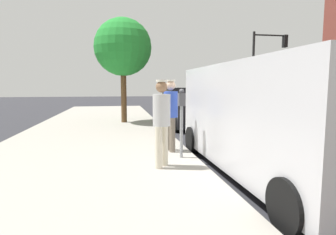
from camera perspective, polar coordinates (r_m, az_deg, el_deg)
name	(u,v)px	position (r m, az deg, el deg)	size (l,w,h in m)	color
ground_plane	(232,157)	(7.09, 12.86, -7.88)	(80.00, 80.00, 0.00)	#2D2D33
sidewalk_slab	(83,161)	(6.58, -16.80, -8.46)	(5.00, 32.00, 0.15)	#9E998E
parking_meter_near	(181,111)	(6.16, 2.75, 1.27)	(0.14, 0.18, 1.52)	gray
pedestrian_in_blue	(171,110)	(6.78, 0.56, 1.43)	(0.34, 0.36, 1.73)	#726656
pedestrian_in_gray	(162,118)	(5.43, -1.31, -0.04)	(0.34, 0.34, 1.70)	beige
parked_van	(271,116)	(5.71, 20.12, 0.20)	(2.19, 5.23, 2.15)	#BCBCC1
parked_sedan_behind	(185,108)	(12.36, 3.55, 1.87)	(2.10, 4.47, 1.65)	black
traffic_light_corner	(265,58)	(19.90, 19.07, 11.25)	(2.48, 0.42, 5.20)	black
street_tree	(123,47)	(12.47, -9.11, 13.82)	(2.44, 2.44, 4.44)	brown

